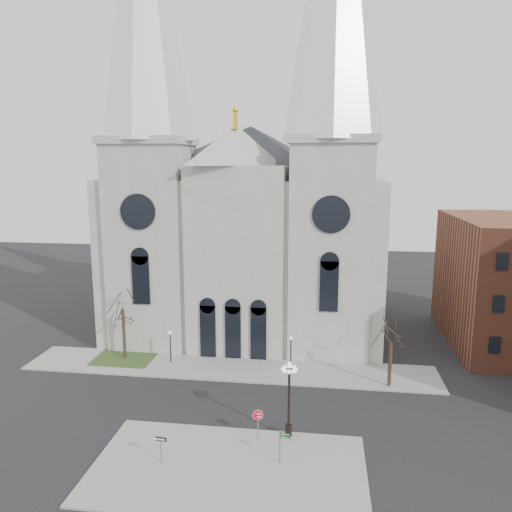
# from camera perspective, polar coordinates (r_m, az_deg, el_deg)

# --- Properties ---
(ground) EXTENTS (160.00, 160.00, 0.00)m
(ground) POSITION_cam_1_polar(r_m,az_deg,el_deg) (40.36, -6.22, -18.87)
(ground) COLOR black
(ground) RESTS_ON ground
(sidewalk_near) EXTENTS (18.00, 10.00, 0.14)m
(sidewalk_near) POSITION_cam_1_polar(r_m,az_deg,el_deg) (35.61, -3.23, -23.13)
(sidewalk_near) COLOR gray
(sidewalk_near) RESTS_ON ground
(sidewalk_far) EXTENTS (40.00, 6.00, 0.14)m
(sidewalk_far) POSITION_cam_1_polar(r_m,az_deg,el_deg) (49.95, -3.12, -12.66)
(sidewalk_far) COLOR gray
(sidewalk_far) RESTS_ON ground
(grass_patch) EXTENTS (6.00, 5.00, 0.18)m
(grass_patch) POSITION_cam_1_polar(r_m,az_deg,el_deg) (53.85, -14.72, -11.20)
(grass_patch) COLOR #2F471E
(grass_patch) RESTS_ON ground
(cathedral) EXTENTS (33.00, 26.66, 54.00)m
(cathedral) POSITION_cam_1_polar(r_m,az_deg,el_deg) (57.54, -1.06, 9.34)
(cathedral) COLOR #A19F96
(cathedral) RESTS_ON ground
(tree_left) EXTENTS (3.20, 3.20, 7.50)m
(tree_left) POSITION_cam_1_polar(r_m,az_deg,el_deg) (52.08, -15.00, -5.58)
(tree_left) COLOR black
(tree_left) RESTS_ON ground
(tree_right) EXTENTS (3.20, 3.20, 6.00)m
(tree_right) POSITION_cam_1_polar(r_m,az_deg,el_deg) (46.09, 15.21, -9.21)
(tree_right) COLOR black
(tree_right) RESTS_ON ground
(ped_lamp_left) EXTENTS (0.32, 0.32, 3.26)m
(ped_lamp_left) POSITION_cam_1_polar(r_m,az_deg,el_deg) (50.97, -9.78, -9.58)
(ped_lamp_left) COLOR black
(ped_lamp_left) RESTS_ON sidewalk_far
(ped_lamp_right) EXTENTS (0.32, 0.32, 3.26)m
(ped_lamp_right) POSITION_cam_1_polar(r_m,az_deg,el_deg) (48.85, 4.01, -10.36)
(ped_lamp_right) COLOR black
(ped_lamp_right) RESTS_ON sidewalk_far
(stop_sign) EXTENTS (0.81, 0.11, 2.25)m
(stop_sign) POSITION_cam_1_polar(r_m,az_deg,el_deg) (37.72, 0.22, -18.00)
(stop_sign) COLOR slate
(stop_sign) RESTS_ON sidewalk_near
(globe_lamp) EXTENTS (1.27, 1.27, 5.73)m
(globe_lamp) POSITION_cam_1_polar(r_m,az_deg,el_deg) (37.25, 3.80, -14.99)
(globe_lamp) COLOR black
(globe_lamp) RESTS_ON sidewalk_near
(one_way_sign) EXTENTS (0.87, 0.13, 1.98)m
(one_way_sign) POSITION_cam_1_polar(r_m,az_deg,el_deg) (35.83, -10.83, -20.37)
(one_way_sign) COLOR slate
(one_way_sign) RESTS_ON sidewalk_near
(street_name_sign) EXTENTS (0.73, 0.19, 2.31)m
(street_name_sign) POSITION_cam_1_polar(r_m,az_deg,el_deg) (35.28, 2.89, -20.71)
(street_name_sign) COLOR slate
(street_name_sign) RESTS_ON sidewalk_near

